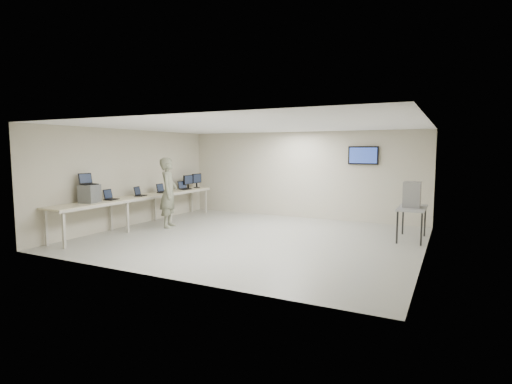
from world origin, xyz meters
The scene contains 13 objects.
room centered at (0.03, 0.06, 1.41)m, with size 8.01×7.01×2.81m.
workbench centered at (-3.59, 0.00, 0.83)m, with size 0.76×6.00×0.90m.
equipment_box centered at (-3.65, -1.80, 1.12)m, with size 0.38×0.43×0.45m, color slate.
laptop_on_box centered at (-3.71, -1.80, 1.42)m, with size 0.36×0.41×0.29m.
laptop_0 centered at (-3.66, -1.14, 0.97)m, with size 0.34×0.39×0.27m.
laptop_1 centered at (-3.59, -0.12, 0.97)m, with size 0.36×0.39×0.27m.
laptop_2 centered at (-3.59, 0.88, 0.97)m, with size 0.31×0.37×0.27m.
laptop_3 centered at (-3.59, 2.00, 0.97)m, with size 0.38×0.41×0.28m.
monitor_near centered at (-3.60, 2.25, 1.18)m, with size 0.21×0.47×0.47m.
monitor_far centered at (-3.60, 2.75, 1.19)m, with size 0.22×0.49×0.49m.
soldier centered at (-2.81, 0.23, 1.00)m, with size 0.73×0.48×2.00m, color #515945.
side_table centered at (3.60, 1.59, 0.74)m, with size 0.63×1.36×0.81m.
storage_bins centered at (3.58, 1.59, 1.13)m, with size 0.39×0.44×0.63m.
Camera 1 is at (4.49, -8.80, 2.21)m, focal length 28.00 mm.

